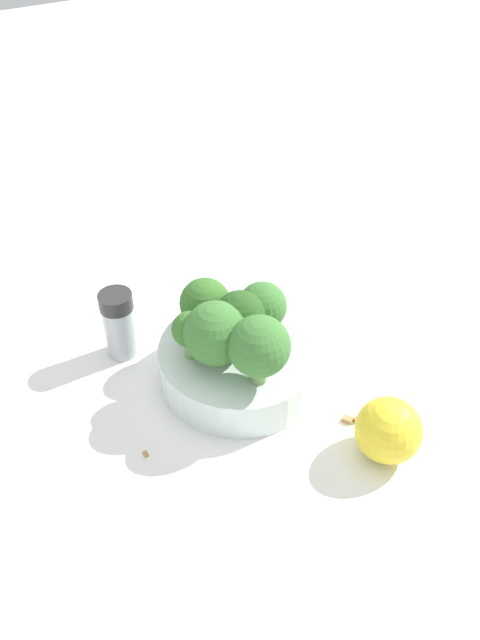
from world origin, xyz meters
TOP-DOWN VIEW (x-y plane):
  - ground_plane at (0.00, 0.00)m, footprint 3.00×3.00m
  - bowl at (0.00, 0.00)m, footprint 0.16×0.16m
  - broccoli_floret_0 at (-0.00, -0.00)m, footprint 0.05×0.05m
  - broccoli_floret_1 at (-0.01, 0.03)m, footprint 0.06×0.06m
  - broccoli_floret_2 at (0.01, -0.03)m, footprint 0.05×0.05m
  - broccoli_floret_3 at (0.05, 0.01)m, footprint 0.05×0.05m
  - broccoli_floret_4 at (-0.05, 0.01)m, footprint 0.06×0.06m
  - broccoli_floret_5 at (0.02, 0.04)m, footprint 0.03×0.03m
  - pepper_shaker at (0.10, 0.08)m, footprint 0.03×0.03m
  - lemon_wedge at (-0.15, -0.06)m, footprint 0.06×0.06m
  - almond_crumb_0 at (-0.04, 0.12)m, footprint 0.01×0.00m
  - almond_crumb_1 at (-0.10, -0.05)m, footprint 0.01×0.01m
  - almond_crumb_2 at (-0.11, -0.06)m, footprint 0.01×0.01m

SIDE VIEW (x-z plane):
  - ground_plane at x=0.00m, z-range 0.00..0.00m
  - almond_crumb_0 at x=-0.04m, z-range 0.00..0.01m
  - almond_crumb_2 at x=-0.11m, z-range 0.00..0.01m
  - almond_crumb_1 at x=-0.10m, z-range 0.00..0.01m
  - bowl at x=0.00m, z-range 0.00..0.04m
  - lemon_wedge at x=-0.15m, z-range 0.00..0.06m
  - pepper_shaker at x=0.10m, z-range 0.00..0.08m
  - broccoli_floret_3 at x=0.05m, z-range 0.04..0.09m
  - broccoli_floret_5 at x=0.02m, z-range 0.05..0.10m
  - broccoli_floret_2 at x=0.01m, z-range 0.05..0.10m
  - broccoli_floret_1 at x=-0.01m, z-range 0.04..0.11m
  - broccoli_floret_0 at x=0.00m, z-range 0.05..0.11m
  - broccoli_floret_4 at x=-0.05m, z-range 0.05..0.12m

